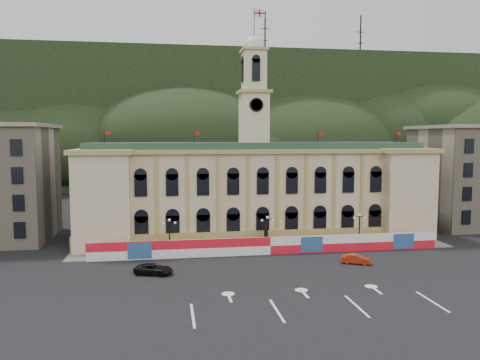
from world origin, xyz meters
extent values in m
plane|color=black|center=(0.00, 0.00, 0.00)|extent=(260.00, 260.00, 0.00)
cube|color=black|center=(0.00, 130.00, 22.00)|extent=(230.00, 70.00, 44.00)
cube|color=#595651|center=(35.00, 110.00, 30.00)|extent=(22.00, 8.00, 14.00)
cube|color=#595651|center=(-48.00, 108.00, 26.00)|extent=(16.00, 7.00, 10.00)
cylinder|color=black|center=(20.00, 115.00, 50.00)|extent=(0.50, 0.50, 20.00)
cylinder|color=black|center=(55.00, 115.00, 50.00)|extent=(0.50, 0.50, 20.00)
cube|color=beige|center=(0.00, 28.00, 7.00)|extent=(55.00, 15.00, 14.00)
cube|color=tan|center=(0.00, 20.20, 1.20)|extent=(56.00, 0.80, 2.40)
cube|color=tan|center=(0.00, 28.00, 14.30)|extent=(56.20, 16.20, 0.60)
cube|color=#284334|center=(0.00, 28.00, 15.00)|extent=(53.00, 13.00, 1.20)
cube|color=beige|center=(-23.50, 27.00, 7.00)|extent=(8.00, 17.00, 14.00)
cube|color=beige|center=(23.50, 27.00, 7.00)|extent=(8.00, 17.00, 14.00)
cube|color=beige|center=(0.00, 28.00, 19.60)|extent=(4.40, 4.40, 8.00)
cube|color=tan|center=(0.00, 28.00, 23.80)|extent=(5.20, 5.20, 0.50)
cube|color=beige|center=(0.00, 28.00, 27.10)|extent=(3.60, 3.60, 6.50)
cube|color=tan|center=(0.00, 28.00, 30.50)|extent=(4.20, 4.20, 0.40)
cylinder|color=black|center=(0.00, 25.70, 21.60)|extent=(2.20, 0.20, 2.20)
ellipsoid|color=white|center=(0.00, 28.00, 31.40)|extent=(3.20, 3.20, 2.72)
cylinder|color=black|center=(0.00, 28.00, 34.60)|extent=(0.12, 0.12, 5.00)
cube|color=white|center=(0.90, 28.00, 36.40)|extent=(1.80, 0.04, 1.20)
cube|color=red|center=(0.90, 27.97, 36.40)|extent=(1.80, 0.02, 0.22)
cube|color=red|center=(0.90, 27.97, 36.40)|extent=(0.22, 0.02, 1.20)
cube|color=tan|center=(43.00, 31.00, 9.00)|extent=(20.00, 16.00, 18.00)
cube|color=gray|center=(43.00, 31.00, 18.30)|extent=(21.00, 17.00, 0.60)
cube|color=red|center=(0.00, 15.00, 1.25)|extent=(50.00, 0.25, 2.50)
cube|color=#29538A|center=(-18.00, 14.86, 1.25)|extent=(3.20, 0.05, 2.20)
cube|color=#29538A|center=(6.00, 14.86, 1.25)|extent=(3.20, 0.05, 2.20)
cube|color=#29538A|center=(20.00, 14.86, 1.25)|extent=(3.20, 0.05, 2.20)
cube|color=slate|center=(0.00, 17.75, 0.08)|extent=(56.00, 5.50, 0.16)
cube|color=#595651|center=(0.00, 18.00, 0.90)|extent=(1.40, 1.40, 1.80)
cylinder|color=black|center=(0.00, 18.00, 2.60)|extent=(0.60, 0.60, 1.60)
sphere|color=black|center=(0.00, 18.00, 3.50)|extent=(0.44, 0.44, 0.44)
cylinder|color=black|center=(-14.00, 17.00, 0.15)|extent=(0.44, 0.44, 0.30)
cylinder|color=black|center=(-14.00, 17.00, 2.40)|extent=(0.18, 0.18, 4.80)
cube|color=black|center=(-14.00, 17.00, 4.70)|extent=(1.60, 0.08, 0.08)
sphere|color=silver|center=(-14.80, 17.00, 4.55)|extent=(0.36, 0.36, 0.36)
sphere|color=silver|center=(-13.20, 17.00, 4.55)|extent=(0.36, 0.36, 0.36)
sphere|color=silver|center=(-14.00, 17.00, 4.95)|extent=(0.40, 0.40, 0.40)
cylinder|color=black|center=(0.00, 17.00, 0.15)|extent=(0.44, 0.44, 0.30)
cylinder|color=black|center=(0.00, 17.00, 2.40)|extent=(0.18, 0.18, 4.80)
cube|color=black|center=(0.00, 17.00, 4.70)|extent=(1.60, 0.08, 0.08)
sphere|color=silver|center=(-0.80, 17.00, 4.55)|extent=(0.36, 0.36, 0.36)
sphere|color=silver|center=(0.80, 17.00, 4.55)|extent=(0.36, 0.36, 0.36)
sphere|color=silver|center=(0.00, 17.00, 4.95)|extent=(0.40, 0.40, 0.40)
cylinder|color=black|center=(14.00, 17.00, 0.15)|extent=(0.44, 0.44, 0.30)
cylinder|color=black|center=(14.00, 17.00, 2.40)|extent=(0.18, 0.18, 4.80)
cube|color=black|center=(14.00, 17.00, 4.70)|extent=(1.60, 0.08, 0.08)
sphere|color=silver|center=(13.20, 17.00, 4.55)|extent=(0.36, 0.36, 0.36)
sphere|color=silver|center=(14.80, 17.00, 4.55)|extent=(0.36, 0.36, 0.36)
sphere|color=silver|center=(14.00, 17.00, 4.95)|extent=(0.40, 0.40, 0.40)
imported|color=#AA230C|center=(10.05, 8.59, 0.63)|extent=(4.21, 4.81, 1.25)
imported|color=black|center=(-15.95, 7.81, 0.64)|extent=(4.87, 5.90, 1.29)
camera|label=1|loc=(-14.10, -48.12, 16.50)|focal=35.00mm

